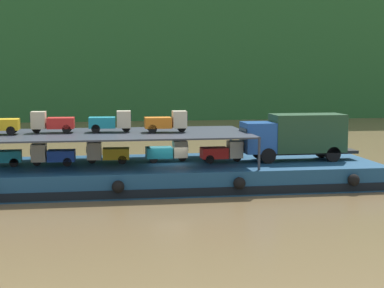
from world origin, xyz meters
TOP-DOWN VIEW (x-y plane):
  - ground_plane at (0.00, 0.00)m, footprint 400.00×400.00m
  - cargo_barge at (0.00, -0.03)m, footprint 26.87×9.33m
  - covered_lorry at (8.45, -0.32)m, footprint 7.88×2.38m
  - cargo_rack at (-3.80, 0.00)m, footprint 17.67×7.95m
  - mini_truck_lower_aft at (-7.50, -0.06)m, footprint 2.79×1.29m
  - mini_truck_lower_mid at (-4.04, 0.37)m, footprint 2.79×1.30m
  - mini_truck_lower_fore at (-0.11, 0.43)m, footprint 2.74×1.21m
  - mini_truck_lower_bow at (3.44, -0.31)m, footprint 2.76×1.23m
  - mini_truck_upper_mid at (-7.54, 0.80)m, footprint 2.78×1.28m
  - mini_truck_upper_fore at (-3.77, 0.69)m, footprint 2.79×1.28m
  - mini_truck_upper_bow at (-0.20, 0.02)m, footprint 2.75×1.23m

SIDE VIEW (x-z plane):
  - ground_plane at x=0.00m, z-range 0.00..0.00m
  - cargo_barge at x=0.00m, z-range 0.00..1.50m
  - mini_truck_lower_aft at x=-7.50m, z-range 1.50..2.88m
  - mini_truck_lower_mid at x=-4.04m, z-range 1.50..2.88m
  - mini_truck_lower_fore at x=-0.11m, z-range 1.50..2.88m
  - mini_truck_lower_bow at x=3.44m, z-range 1.50..2.88m
  - covered_lorry at x=8.45m, z-range 1.64..4.74m
  - cargo_rack at x=-3.80m, z-range 2.44..4.44m
  - mini_truck_upper_mid at x=-7.54m, z-range 3.50..4.88m
  - mini_truck_upper_fore at x=-3.77m, z-range 3.50..4.88m
  - mini_truck_upper_bow at x=-0.20m, z-range 3.50..4.88m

